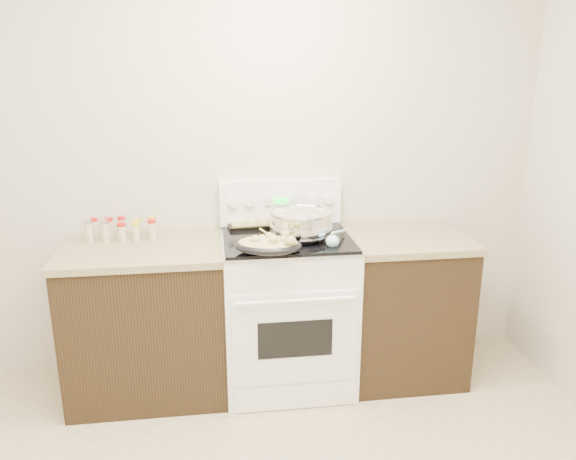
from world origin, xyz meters
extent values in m
cube|color=beige|center=(0.00, 1.77, 1.35)|extent=(4.00, 0.05, 2.70)
cube|color=black|center=(-0.48, 1.43, 0.44)|extent=(0.90, 0.64, 0.88)
cube|color=brown|center=(-0.48, 1.43, 0.90)|extent=(0.93, 0.67, 0.04)
cube|color=black|center=(1.08, 1.43, 0.44)|extent=(0.70, 0.64, 0.88)
cube|color=brown|center=(1.08, 1.43, 0.90)|extent=(0.73, 0.67, 0.04)
cube|color=white|center=(0.35, 1.42, 0.46)|extent=(0.76, 0.66, 0.92)
cube|color=white|center=(0.35, 1.08, 0.45)|extent=(0.70, 0.01, 0.55)
cube|color=black|center=(0.35, 1.08, 0.46)|extent=(0.42, 0.01, 0.22)
cylinder|color=white|center=(0.35, 1.04, 0.70)|extent=(0.65, 0.02, 0.02)
cube|color=white|center=(0.35, 1.09, 0.08)|extent=(0.70, 0.01, 0.14)
cube|color=silver|center=(0.35, 1.42, 0.93)|extent=(0.78, 0.68, 0.01)
cube|color=black|center=(0.35, 1.42, 0.94)|extent=(0.74, 0.64, 0.01)
cube|color=white|center=(0.35, 1.72, 1.08)|extent=(0.76, 0.07, 0.28)
cylinder|color=white|center=(0.05, 1.67, 1.10)|extent=(0.06, 0.02, 0.06)
cylinder|color=white|center=(0.15, 1.67, 1.10)|extent=(0.06, 0.02, 0.06)
cylinder|color=white|center=(0.55, 1.67, 1.10)|extent=(0.06, 0.02, 0.06)
cylinder|color=white|center=(0.65, 1.67, 1.10)|extent=(0.06, 0.02, 0.06)
cube|color=#19E533|center=(0.35, 1.67, 1.10)|extent=(0.09, 0.00, 0.04)
cube|color=silver|center=(0.27, 1.67, 1.10)|extent=(0.05, 0.00, 0.05)
cube|color=silver|center=(0.43, 1.67, 1.10)|extent=(0.05, 0.00, 0.05)
ellipsoid|color=silver|center=(0.43, 1.38, 1.02)|extent=(0.39, 0.39, 0.22)
cylinder|color=silver|center=(0.43, 1.38, 0.95)|extent=(0.20, 0.20, 0.01)
torus|color=silver|center=(0.43, 1.38, 1.11)|extent=(0.38, 0.38, 0.02)
cylinder|color=silver|center=(0.43, 1.38, 1.04)|extent=(0.35, 0.35, 0.12)
cylinder|color=brown|center=(0.43, 1.38, 1.09)|extent=(0.33, 0.33, 0.00)
cube|color=beige|center=(0.46, 1.50, 1.10)|extent=(0.03, 0.03, 0.02)
cube|color=beige|center=(0.54, 1.40, 1.10)|extent=(0.04, 0.04, 0.03)
cube|color=beige|center=(0.55, 1.40, 1.10)|extent=(0.04, 0.04, 0.03)
cube|color=beige|center=(0.30, 1.43, 1.10)|extent=(0.04, 0.04, 0.02)
cube|color=beige|center=(0.39, 1.35, 1.10)|extent=(0.03, 0.03, 0.02)
cube|color=beige|center=(0.40, 1.46, 1.10)|extent=(0.03, 0.03, 0.02)
cube|color=beige|center=(0.43, 1.33, 1.10)|extent=(0.04, 0.04, 0.03)
cube|color=beige|center=(0.32, 1.39, 1.10)|extent=(0.04, 0.04, 0.03)
cube|color=beige|center=(0.49, 1.27, 1.10)|extent=(0.04, 0.04, 0.03)
cube|color=beige|center=(0.39, 1.48, 1.10)|extent=(0.04, 0.04, 0.02)
cube|color=beige|center=(0.51, 1.40, 1.10)|extent=(0.04, 0.04, 0.03)
ellipsoid|color=black|center=(0.21, 1.15, 0.98)|extent=(0.41, 0.33, 0.08)
ellipsoid|color=tan|center=(0.21, 1.15, 1.00)|extent=(0.37, 0.30, 0.06)
sphere|color=tan|center=(0.33, 1.08, 1.03)|extent=(0.05, 0.05, 0.05)
sphere|color=tan|center=(0.14, 1.13, 1.03)|extent=(0.05, 0.05, 0.05)
sphere|color=tan|center=(0.29, 1.11, 1.03)|extent=(0.04, 0.04, 0.04)
sphere|color=tan|center=(0.31, 1.18, 1.03)|extent=(0.05, 0.05, 0.05)
sphere|color=tan|center=(0.23, 1.09, 1.03)|extent=(0.05, 0.05, 0.05)
sphere|color=tan|center=(0.31, 1.07, 1.03)|extent=(0.04, 0.04, 0.04)
sphere|color=tan|center=(0.22, 1.17, 1.03)|extent=(0.05, 0.05, 0.05)
sphere|color=tan|center=(0.24, 1.14, 1.03)|extent=(0.04, 0.04, 0.04)
cube|color=black|center=(0.19, 1.70, 0.95)|extent=(0.38, 0.28, 0.02)
cube|color=tan|center=(0.19, 1.70, 0.97)|extent=(0.34, 0.24, 0.02)
sphere|color=tan|center=(0.11, 1.70, 0.98)|extent=(0.03, 0.03, 0.03)
sphere|color=tan|center=(0.21, 1.64, 0.98)|extent=(0.04, 0.04, 0.04)
sphere|color=tan|center=(0.13, 1.74, 0.98)|extent=(0.05, 0.05, 0.05)
sphere|color=tan|center=(0.27, 1.62, 0.98)|extent=(0.03, 0.03, 0.03)
sphere|color=tan|center=(0.17, 1.77, 0.98)|extent=(0.04, 0.04, 0.04)
sphere|color=tan|center=(0.28, 1.63, 0.98)|extent=(0.03, 0.03, 0.03)
sphere|color=tan|center=(0.13, 1.62, 0.98)|extent=(0.03, 0.03, 0.03)
sphere|color=tan|center=(0.27, 1.66, 0.98)|extent=(0.04, 0.04, 0.04)
sphere|color=tan|center=(0.14, 1.70, 0.98)|extent=(0.04, 0.04, 0.04)
sphere|color=tan|center=(0.13, 1.64, 0.98)|extent=(0.03, 0.03, 0.03)
cylinder|color=tan|center=(0.23, 1.48, 0.95)|extent=(0.08, 0.23, 0.01)
sphere|color=tan|center=(0.20, 1.37, 0.96)|extent=(0.04, 0.04, 0.04)
sphere|color=#96D3E0|center=(0.58, 1.21, 0.97)|extent=(0.07, 0.07, 0.07)
cylinder|color=#96D3E0|center=(0.63, 1.31, 1.00)|extent=(0.13, 0.22, 0.07)
cylinder|color=#BFB28C|center=(-0.77, 1.63, 0.97)|extent=(0.04, 0.04, 0.10)
cylinder|color=#B21414|center=(-0.77, 1.63, 1.03)|extent=(0.04, 0.04, 0.02)
cylinder|color=#BFB28C|center=(-0.69, 1.64, 0.97)|extent=(0.05, 0.05, 0.10)
cylinder|color=#B21414|center=(-0.69, 1.64, 1.03)|extent=(0.05, 0.05, 0.02)
cylinder|color=#BFB28C|center=(-0.62, 1.62, 0.98)|extent=(0.04, 0.04, 0.11)
cylinder|color=#B21414|center=(-0.62, 1.62, 1.04)|extent=(0.04, 0.04, 0.02)
cylinder|color=#BFB28C|center=(-0.53, 1.63, 0.96)|extent=(0.05, 0.05, 0.09)
cylinder|color=gold|center=(-0.53, 1.63, 1.02)|extent=(0.05, 0.05, 0.02)
cylinder|color=#BFB28C|center=(-0.44, 1.62, 0.97)|extent=(0.05, 0.05, 0.11)
cylinder|color=gold|center=(-0.44, 1.62, 1.03)|extent=(0.05, 0.05, 0.02)
cylinder|color=#BFB28C|center=(-0.79, 1.54, 0.98)|extent=(0.05, 0.05, 0.11)
cylinder|color=#B2B2B7|center=(-0.79, 1.54, 1.04)|extent=(0.05, 0.05, 0.02)
cylinder|color=#BFB28C|center=(-0.70, 1.54, 0.98)|extent=(0.04, 0.04, 0.11)
cylinder|color=#B2B2B7|center=(-0.70, 1.54, 1.04)|extent=(0.04, 0.04, 0.02)
cylinder|color=#BFB28C|center=(-0.60, 1.53, 0.97)|extent=(0.05, 0.05, 0.09)
cylinder|color=#B21414|center=(-0.60, 1.53, 1.02)|extent=(0.05, 0.05, 0.02)
cylinder|color=#BFB28C|center=(-0.52, 1.53, 0.97)|extent=(0.04, 0.04, 0.10)
cylinder|color=gold|center=(-0.52, 1.53, 1.03)|extent=(0.04, 0.04, 0.02)
cylinder|color=#BFB28C|center=(-0.43, 1.54, 0.97)|extent=(0.05, 0.05, 0.11)
cylinder|color=#B21414|center=(-0.43, 1.54, 1.03)|extent=(0.05, 0.05, 0.02)
camera|label=1|loc=(-0.08, -1.69, 1.92)|focal=35.00mm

